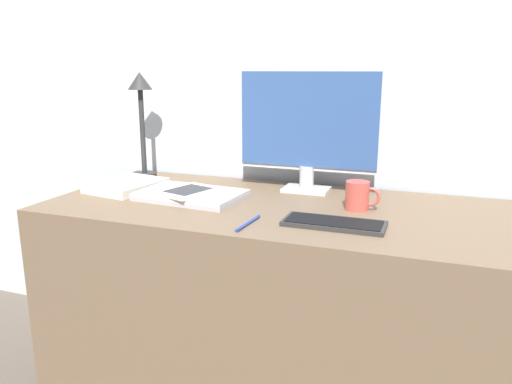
{
  "coord_description": "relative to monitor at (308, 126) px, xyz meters",
  "views": [
    {
      "loc": [
        0.46,
        -1.28,
        1.15
      ],
      "look_at": [
        -0.05,
        0.11,
        0.78
      ],
      "focal_mm": 35.0,
      "sensor_mm": 36.0,
      "label": 1
    }
  ],
  "objects": [
    {
      "name": "laptop",
      "position": [
        -0.34,
        -0.24,
        -0.22
      ],
      "size": [
        0.36,
        0.25,
        0.03
      ],
      "color": "#A3A3A8",
      "rests_on": "desk"
    },
    {
      "name": "desk_lamp",
      "position": [
        -0.67,
        -0.01,
        0.05
      ],
      "size": [
        0.09,
        0.09,
        0.42
      ],
      "color": "#282828",
      "rests_on": "desk"
    },
    {
      "name": "pen",
      "position": [
        -0.05,
        -0.45,
        -0.23
      ],
      "size": [
        0.02,
        0.15,
        0.01
      ],
      "color": "navy",
      "rests_on": "desk"
    },
    {
      "name": "wall_back",
      "position": [
        -0.03,
        0.16,
        0.24
      ],
      "size": [
        3.6,
        0.05,
        2.4
      ],
      "color": "#B2BCC6",
      "rests_on": "ground_plane"
    },
    {
      "name": "ereader",
      "position": [
        -0.34,
        -0.26,
        -0.2
      ],
      "size": [
        0.19,
        0.22,
        0.01
      ],
      "color": "white",
      "rests_on": "laptop"
    },
    {
      "name": "keyboard",
      "position": [
        0.18,
        -0.37,
        -0.23
      ],
      "size": [
        0.28,
        0.12,
        0.01
      ],
      "color": "#282828",
      "rests_on": "desk"
    },
    {
      "name": "notebook",
      "position": [
        -0.62,
        -0.21,
        -0.22
      ],
      "size": [
        0.24,
        0.28,
        0.03
      ],
      "color": "silver",
      "rests_on": "desk"
    },
    {
      "name": "coffee_mug",
      "position": [
        0.21,
        -0.18,
        -0.19
      ],
      "size": [
        0.11,
        0.07,
        0.09
      ],
      "color": "#B7473D",
      "rests_on": "desk"
    },
    {
      "name": "monitor",
      "position": [
        0.0,
        0.0,
        0.0
      ],
      "size": [
        0.52,
        0.11,
        0.43
      ],
      "color": "#B7B7BC",
      "rests_on": "desk"
    },
    {
      "name": "desk",
      "position": [
        -0.03,
        -0.22,
        -0.59
      ],
      "size": [
        1.51,
        0.67,
        0.72
      ],
      "color": "brown",
      "rests_on": "ground_plane"
    }
  ]
}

